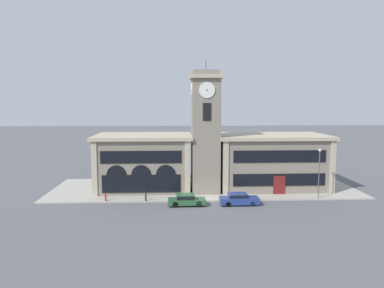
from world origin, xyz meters
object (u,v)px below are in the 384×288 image
object	(u,v)px
street_lamp	(319,166)
fire_hydrant	(106,197)
parked_car_near	(186,200)
parked_car_mid	(239,199)
bollard	(146,197)

from	to	relation	value
street_lamp	fire_hydrant	bearing A→B (deg)	179.90
parked_car_near	fire_hydrant	size ratio (longest dim) A/B	5.06
parked_car_near	parked_car_mid	distance (m)	6.15
parked_car_near	street_lamp	distance (m)	16.92
parked_car_near	street_lamp	xyz separation A→B (m)	(16.45, 1.95, 3.46)
parked_car_mid	fire_hydrant	xyz separation A→B (m)	(-15.84, 2.00, -0.14)
fire_hydrant	parked_car_near	bearing A→B (deg)	-11.65
parked_car_near	street_lamp	world-z (taller)	street_lamp
bollard	fire_hydrant	size ratio (longest dim) A/B	1.22
street_lamp	fire_hydrant	xyz separation A→B (m)	(-26.14, 0.05, -3.59)
parked_car_mid	bollard	size ratio (longest dim) A/B	4.31
parked_car_near	street_lamp	bearing A→B (deg)	5.56
parked_car_near	street_lamp	size ratio (longest dim) A/B	0.71
parked_car_near	bollard	bearing A→B (deg)	158.63
fire_hydrant	parked_car_mid	bearing A→B (deg)	-7.19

